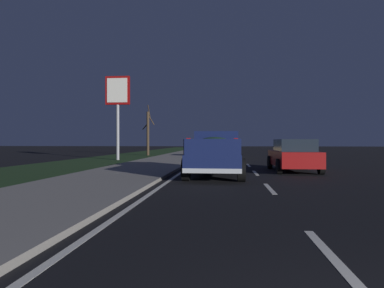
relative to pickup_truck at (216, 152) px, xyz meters
The scene contains 9 objects.
ground 14.39m from the pickup_truck, ahead, with size 144.00×144.00×0.00m, color black.
sidewalk_shoulder 14.82m from the pickup_truck, 15.49° to the left, with size 108.00×4.00×0.12m, color gray.
grass_verge 16.86m from the pickup_truck, 32.13° to the left, with size 108.00×6.00×0.01m, color #1E3819.
lane_markings 15.74m from the pickup_truck, ahead, with size 108.00×3.54×0.01m.
pickup_truck is the anchor object (origin of this frame).
sedan_red 4.44m from the pickup_truck, 54.61° to the right, with size 4.42×2.06×1.54m.
sedan_tan 15.90m from the pickup_truck, ahead, with size 4.42×2.05×1.54m.
gas_price_sign 14.72m from the pickup_truck, 34.19° to the left, with size 0.27×1.90×6.49m.
bare_tree_far 22.04m from the pickup_truck, 20.32° to the left, with size 1.21×1.32×5.20m.
Camera 1 is at (-1.57, 1.31, 1.44)m, focal length 32.32 mm.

